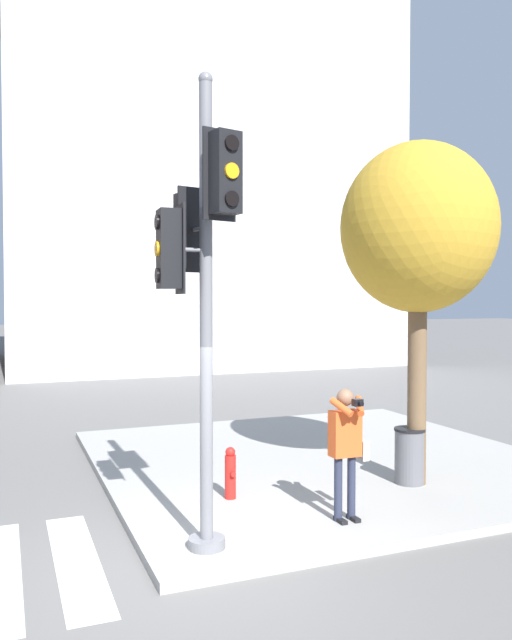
{
  "coord_description": "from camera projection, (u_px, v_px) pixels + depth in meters",
  "views": [
    {
      "loc": [
        -1.95,
        -6.72,
        3.03
      ],
      "look_at": [
        0.99,
        0.55,
        2.79
      ],
      "focal_mm": 35.0,
      "sensor_mm": 36.0,
      "label": 1
    }
  ],
  "objects": [
    {
      "name": "building_right",
      "position": [
        188.0,
        181.0,
        31.82
      ],
      "size": [
        17.75,
        13.45,
        18.33
      ],
      "color": "#BCBCC1",
      "rests_on": "ground_plane"
    },
    {
      "name": "traffic_signal_pole",
      "position": [
        199.0,
        267.0,
        7.21
      ],
      "size": [
        0.86,
        1.18,
        5.55
      ],
      "color": "slate",
      "rests_on": "sidewalk_corner"
    },
    {
      "name": "street_tree",
      "position": [
        418.0,
        230.0,
        9.8
      ],
      "size": [
        2.44,
        2.44,
        5.41
      ],
      "color": "brown",
      "rests_on": "sidewalk_corner"
    },
    {
      "name": "ground_plane",
      "position": [
        193.0,
        569.0,
        7.05
      ],
      "size": [
        160.0,
        160.0,
        0.0
      ],
      "primitive_type": "plane",
      "color": "slate"
    },
    {
      "name": "sidewalk_corner",
      "position": [
        321.0,
        460.0,
        11.61
      ],
      "size": [
        8.0,
        8.0,
        0.13
      ],
      "color": "#9E9B96",
      "rests_on": "ground_plane"
    },
    {
      "name": "person_photographer",
      "position": [
        346.0,
        441.0,
        8.23
      ],
      "size": [
        0.58,
        0.54,
        1.75
      ],
      "color": "black",
      "rests_on": "sidewalk_corner"
    },
    {
      "name": "fire_hydrant",
      "position": [
        230.0,
        473.0,
        9.16
      ],
      "size": [
        0.16,
        0.22,
        0.76
      ],
      "color": "red",
      "rests_on": "sidewalk_corner"
    },
    {
      "name": "trash_bin",
      "position": [
        410.0,
        456.0,
        9.93
      ],
      "size": [
        0.49,
        0.49,
        0.88
      ],
      "color": "#5B5B60",
      "rests_on": "sidewalk_corner"
    }
  ]
}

